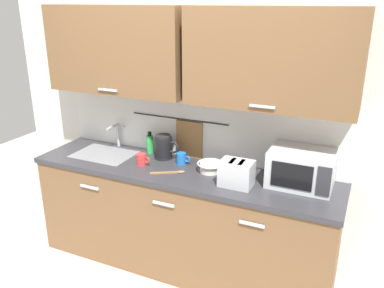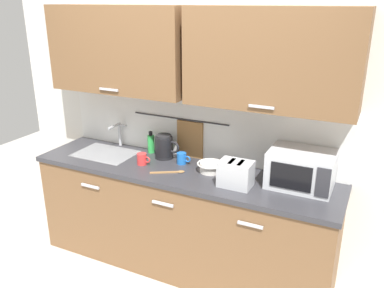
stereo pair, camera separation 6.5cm
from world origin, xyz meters
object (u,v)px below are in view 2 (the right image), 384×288
(mug_near_sink, at_px, (142,159))
(mixing_bowl, at_px, (210,167))
(toaster, at_px, (236,174))
(wooden_spoon, at_px, (172,172))
(microwave, at_px, (301,169))
(dish_soap_bottle, at_px, (151,143))
(electric_kettle, at_px, (164,147))
(mug_by_kettle, at_px, (182,158))

(mug_near_sink, height_order, mixing_bowl, mug_near_sink)
(toaster, xyz_separation_m, wooden_spoon, (-0.53, 0.00, -0.09))
(microwave, bearing_deg, dish_soap_bottle, 175.24)
(microwave, bearing_deg, mixing_bowl, -175.96)
(electric_kettle, xyz_separation_m, mixing_bowl, (0.47, -0.10, -0.06))
(microwave, relative_size, wooden_spoon, 1.83)
(mug_near_sink, height_order, mug_by_kettle, same)
(microwave, xyz_separation_m, wooden_spoon, (-0.96, -0.20, -0.13))
(toaster, height_order, wooden_spoon, toaster)
(electric_kettle, height_order, dish_soap_bottle, electric_kettle)
(dish_soap_bottle, relative_size, mug_near_sink, 1.63)
(wooden_spoon, bearing_deg, dish_soap_bottle, 140.50)
(mug_near_sink, relative_size, mug_by_kettle, 1.00)
(microwave, xyz_separation_m, toaster, (-0.43, -0.20, -0.04))
(mug_near_sink, distance_m, mixing_bowl, 0.58)
(dish_soap_bottle, bearing_deg, electric_kettle, -19.00)
(electric_kettle, distance_m, dish_soap_bottle, 0.18)
(dish_soap_bottle, xyz_separation_m, wooden_spoon, (0.38, -0.31, -0.08))
(mixing_bowl, height_order, mug_by_kettle, mug_by_kettle)
(dish_soap_bottle, relative_size, toaster, 0.77)
(microwave, distance_m, dish_soap_bottle, 1.34)
(mug_near_sink, bearing_deg, dish_soap_bottle, 106.26)
(toaster, relative_size, wooden_spoon, 1.02)
(mixing_bowl, distance_m, mug_by_kettle, 0.28)
(mixing_bowl, bearing_deg, mug_near_sink, -169.14)
(mug_by_kettle, height_order, wooden_spoon, mug_by_kettle)
(microwave, height_order, toaster, microwave)
(electric_kettle, xyz_separation_m, dish_soap_bottle, (-0.17, 0.06, -0.01))
(mixing_bowl, bearing_deg, electric_kettle, 167.94)
(dish_soap_bottle, xyz_separation_m, toaster, (0.91, -0.31, 0.01))
(microwave, relative_size, mug_near_sink, 3.83)
(electric_kettle, distance_m, wooden_spoon, 0.34)
(mixing_bowl, relative_size, mug_by_kettle, 1.78)
(dish_soap_bottle, height_order, wooden_spoon, dish_soap_bottle)
(microwave, relative_size, toaster, 1.80)
(electric_kettle, bearing_deg, microwave, -2.57)
(dish_soap_bottle, height_order, mug_by_kettle, dish_soap_bottle)
(wooden_spoon, bearing_deg, electric_kettle, 129.30)
(microwave, xyz_separation_m, mug_by_kettle, (-0.97, 0.00, -0.09))
(toaster, height_order, mug_by_kettle, toaster)
(microwave, distance_m, mixing_bowl, 0.70)
(mug_near_sink, xyz_separation_m, wooden_spoon, (0.30, -0.04, -0.04))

